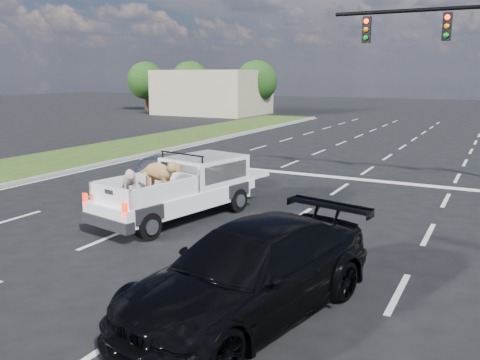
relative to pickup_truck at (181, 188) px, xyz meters
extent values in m
plane|color=black|center=(1.17, -2.43, -0.86)|extent=(160.00, 160.00, 0.00)
cube|color=silver|center=(-4.08, 3.57, -0.86)|extent=(0.12, 60.00, 0.01)
cube|color=silver|center=(-0.58, 3.57, -0.86)|extent=(0.12, 60.00, 0.01)
cube|color=silver|center=(2.92, 3.57, -0.86)|extent=(0.12, 60.00, 0.01)
cube|color=silver|center=(6.42, 3.57, -0.86)|extent=(0.12, 60.00, 0.01)
cube|color=silver|center=(-7.63, 3.57, -0.86)|extent=(0.15, 60.00, 0.01)
cube|color=silver|center=(1.17, 7.57, -0.86)|extent=(17.00, 0.45, 0.01)
cube|color=#244415|center=(-10.33, 3.57, -0.81)|extent=(5.00, 60.00, 0.10)
cube|color=#9C978F|center=(-7.88, 3.57, -0.79)|extent=(0.15, 60.00, 0.14)
cylinder|color=black|center=(6.27, 8.07, 5.34)|extent=(9.00, 0.14, 0.14)
cube|color=black|center=(5.77, 8.07, 4.74)|extent=(0.30, 0.18, 0.95)
sphere|color=#FF2007|center=(5.77, 7.96, 5.04)|extent=(0.18, 0.18, 0.18)
cube|color=black|center=(2.97, 8.07, 4.74)|extent=(0.30, 0.18, 0.95)
sphere|color=#FF2007|center=(2.97, 7.96, 5.04)|extent=(0.18, 0.18, 0.18)
cube|color=tan|center=(-18.83, 33.57, 1.34)|extent=(10.00, 8.00, 4.40)
cylinder|color=#332114|center=(-28.83, 35.57, 0.22)|extent=(0.44, 0.44, 2.16)
sphere|color=#15380F|center=(-28.83, 35.57, 2.44)|extent=(4.20, 4.20, 4.20)
cylinder|color=#332114|center=(-22.83, 35.57, 0.22)|extent=(0.44, 0.44, 2.16)
sphere|color=#15380F|center=(-22.83, 35.57, 2.44)|extent=(4.20, 4.20, 4.20)
cylinder|color=#332114|center=(-14.83, 35.57, 0.22)|extent=(0.44, 0.44, 2.16)
sphere|color=#15380F|center=(-14.83, 35.57, 2.44)|extent=(4.20, 4.20, 4.20)
cylinder|color=black|center=(-1.16, -1.73, -0.52)|extent=(0.39, 0.73, 0.70)
cylinder|color=black|center=(0.40, -2.06, -0.52)|extent=(0.39, 0.73, 0.70)
cylinder|color=black|center=(-0.48, 1.59, -0.52)|extent=(0.39, 0.73, 0.70)
cylinder|color=black|center=(1.08, 1.27, -0.52)|extent=(0.39, 0.73, 0.70)
cube|color=white|center=(-0.03, -0.19, -0.26)|extent=(2.68, 5.11, 0.48)
cube|color=white|center=(0.20, 0.93, 0.37)|extent=(2.08, 2.40, 0.79)
cube|color=black|center=(-0.01, -0.09, 0.40)|extent=(1.40, 0.31, 0.57)
cylinder|color=black|center=(0.01, 0.04, 0.95)|extent=(1.63, 0.38, 0.05)
cube|color=black|center=(-0.25, -1.24, -0.05)|extent=(2.07, 2.62, 0.05)
cube|color=white|center=(-1.01, -1.09, 0.22)|extent=(0.54, 2.30, 0.48)
cube|color=white|center=(0.51, -1.40, 0.22)|extent=(0.54, 2.30, 0.48)
cube|color=white|center=(-0.48, -2.35, 0.22)|extent=(1.61, 0.40, 0.48)
cube|color=red|center=(-1.28, -2.38, 0.01)|extent=(0.15, 0.08, 0.37)
cube|color=red|center=(0.25, -2.70, 0.01)|extent=(0.15, 0.08, 0.37)
cube|color=black|center=(-0.50, -2.48, -0.42)|extent=(1.78, 0.62, 0.27)
imported|color=#AAACB1|center=(-1.83, 1.56, -0.11)|extent=(2.35, 4.60, 1.50)
imported|color=black|center=(4.36, -4.44, -0.10)|extent=(3.28, 5.62, 1.53)
camera|label=1|loc=(7.87, -11.53, 3.10)|focal=38.00mm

